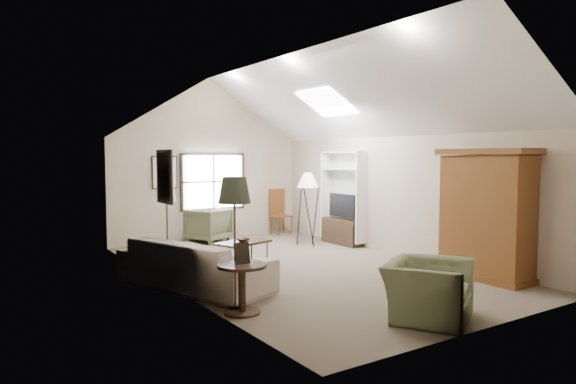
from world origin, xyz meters
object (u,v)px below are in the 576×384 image
side_chair (281,212)px  side_table (242,289)px  armchair_near (428,290)px  armchair_far (208,225)px  sofa (194,263)px  armoire (486,214)px  coffee_table (243,255)px

side_chair → side_table: bearing=-124.4°
armchair_near → side_table: size_ratio=1.71×
armchair_near → armchair_far: (0.15, 7.05, 0.04)m
sofa → side_table: sofa is taller
sofa → side_chair: (4.14, 3.94, 0.22)m
armoire → sofa: armoire is taller
armchair_near → side_chair: bearing=42.5°
armchair_near → side_table: armchair_near is taller
armchair_near → armoire: bearing=-8.9°
sofa → armoire: bearing=-136.3°
armoire → armchair_near: armoire is taller
sofa → armchair_far: 4.44m
armoire → sofa: size_ratio=0.83×
coffee_table → side_table: 2.73m
armoire → armchair_far: size_ratio=2.45×
side_chair → armchair_near: bearing=-105.4°
armoire → coffee_table: 4.34m
armchair_near → sofa: bearing=91.4°
armoire → armchair_near: bearing=-159.1°
side_chair → armchair_far: bearing=-177.6°
coffee_table → armchair_near: bearing=-81.7°
armoire → side_table: armoire is taller
sofa → side_table: (0.00, -1.60, -0.05)m
armoire → side_table: (-4.38, 0.56, -0.77)m
armoire → sofa: bearing=153.8°
side_table → side_chair: side_chair is taller
armchair_far → side_table: armchair_far is taller
armoire → armchair_far: 6.57m
armchair_far → side_chair: side_chair is taller
sofa → coffee_table: bearing=-78.9°
sofa → side_chair: 5.72m
armoire → sofa: 4.93m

